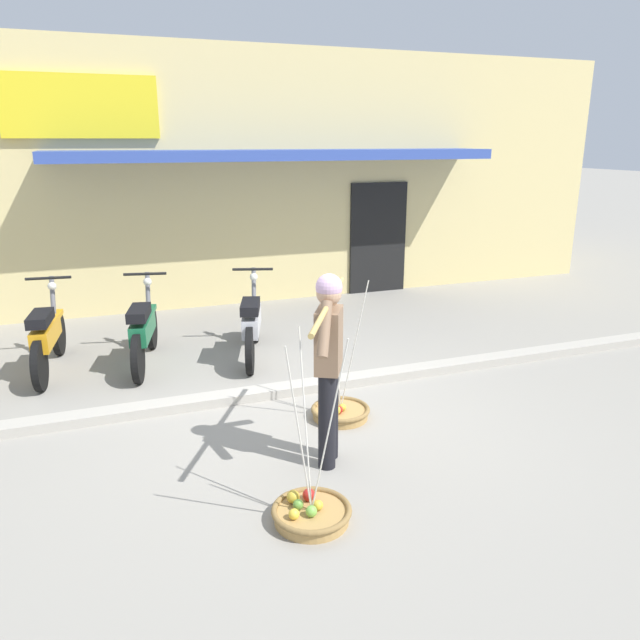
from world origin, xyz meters
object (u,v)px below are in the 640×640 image
Objects in this scene: fruit_vendor at (329,357)px; motorcycle_third_in_row at (252,324)px; fruit_basket_right_side at (340,411)px; motorcycle_second_in_row at (144,331)px; fruit_basket_left_side at (311,512)px; motorcycle_nearest_shop at (47,336)px.

motorcycle_third_in_row is at bearing 89.16° from fruit_vendor.
fruit_basket_right_side is 0.81× the size of motorcycle_second_in_row.
fruit_basket_right_side is at bearing 60.79° from fruit_basket_left_side.
fruit_basket_right_side is at bearing 60.99° from fruit_vendor.
motorcycle_third_in_row is (0.04, 2.86, -0.53)m from fruit_vendor.
motorcycle_third_in_row is (0.48, 3.63, 0.38)m from fruit_basket_left_side.
fruit_basket_right_side reaches higher than motorcycle_third_in_row.
fruit_basket_left_side is 1.00× the size of fruit_basket_right_side.
fruit_vendor is at bearing -66.91° from motorcycle_second_in_row.
fruit_basket_left_side reaches higher than motorcycle_second_in_row.
motorcycle_third_in_row is (1.34, -0.18, 0.00)m from motorcycle_second_in_row.
fruit_vendor is 0.96× the size of motorcycle_third_in_row.
fruit_basket_right_side is (0.86, 1.54, -0.00)m from fruit_basket_left_side.
motorcycle_third_in_row is (2.45, -0.34, 0.00)m from motorcycle_nearest_shop.
fruit_basket_right_side reaches higher than motorcycle_nearest_shop.
fruit_basket_left_side is 4.45m from motorcycle_nearest_shop.
fruit_basket_left_side is 3.93m from motorcycle_second_in_row.
fruit_basket_left_side is 0.80× the size of motorcycle_nearest_shop.
motorcycle_nearest_shop is at bearing 116.43° from fruit_basket_left_side.
fruit_vendor reaches higher than motorcycle_second_in_row.
fruit_vendor reaches higher than motorcycle_nearest_shop.
fruit_vendor reaches higher than fruit_basket_left_side.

